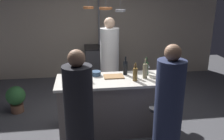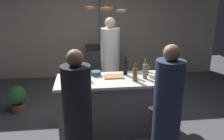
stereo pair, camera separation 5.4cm
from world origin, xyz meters
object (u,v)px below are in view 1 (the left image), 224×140
at_px(bar_stool_left, 81,132).
at_px(wine_bottle_red, 146,68).
at_px(wine_glass_near_right_guest, 73,78).
at_px(mixing_bowl_ceramic, 155,75).
at_px(guest_left, 79,121).
at_px(wine_bottle_green, 83,71).
at_px(bar_stool_right, 157,126).
at_px(wine_bottle_white, 145,71).
at_px(mixing_bowl_blue, 96,73).
at_px(mixing_bowl_steel, 72,78).
at_px(guest_right, 168,114).
at_px(wine_glass_by_chef, 148,66).
at_px(potted_plant, 16,98).
at_px(chef, 110,65).
at_px(stove_range, 100,63).
at_px(wine_bottle_dark, 125,68).
at_px(cutting_board, 114,76).
at_px(wine_bottle_amber, 135,74).
at_px(pepper_mill, 135,71).

height_order(bar_stool_left, wine_bottle_red, wine_bottle_red).
distance_m(wine_glass_near_right_guest, mixing_bowl_ceramic, 1.32).
height_order(guest_left, wine_bottle_green, guest_left).
relative_size(bar_stool_left, mixing_bowl_ceramic, 3.17).
xyz_separation_m(bar_stool_right, wine_bottle_white, (-0.04, 0.59, 0.65)).
height_order(mixing_bowl_blue, mixing_bowl_steel, mixing_bowl_blue).
height_order(guest_right, wine_glass_by_chef, guest_right).
bearing_deg(wine_bottle_red, potted_plant, 163.38).
bearing_deg(mixing_bowl_blue, potted_plant, 156.60).
height_order(mixing_bowl_blue, mixing_bowl_ceramic, mixing_bowl_blue).
bearing_deg(wine_bottle_green, wine_bottle_white, -7.96).
height_order(chef, wine_bottle_green, chef).
distance_m(stove_range, wine_bottle_dark, 2.35).
distance_m(cutting_board, wine_glass_near_right_guest, 0.70).
bearing_deg(bar_stool_left, wine_bottle_dark, 46.41).
bearing_deg(wine_bottle_green, mixing_bowl_ceramic, -5.67).
distance_m(guest_right, cutting_board, 1.20).
bearing_deg(wine_bottle_amber, wine_bottle_red, 48.50).
height_order(cutting_board, wine_glass_by_chef, wine_glass_by_chef).
distance_m(stove_range, guest_left, 3.48).
xyz_separation_m(cutting_board, wine_bottle_white, (0.48, -0.12, 0.11)).
relative_size(wine_glass_near_right_guest, mixing_bowl_ceramic, 0.68).
bearing_deg(mixing_bowl_ceramic, wine_bottle_white, -173.25).
relative_size(cutting_board, wine_bottle_dark, 1.04).
distance_m(stove_range, wine_bottle_white, 2.59).
bearing_deg(guest_right, cutting_board, 116.47).
bearing_deg(wine_bottle_green, bar_stool_right, -35.86).
bearing_deg(cutting_board, mixing_bowl_blue, 158.42).
xyz_separation_m(potted_plant, wine_bottle_dark, (1.98, -0.66, 0.72)).
bearing_deg(cutting_board, mixing_bowl_ceramic, -8.31).
relative_size(potted_plant, wine_bottle_amber, 1.82).
height_order(potted_plant, wine_bottle_amber, wine_bottle_amber).
height_order(pepper_mill, wine_bottle_red, wine_bottle_red).
bearing_deg(bar_stool_right, mixing_bowl_steel, 152.19).
distance_m(stove_range, potted_plant, 2.38).
distance_m(chef, wine_glass_near_right_guest, 1.43).
bearing_deg(wine_bottle_dark, wine_bottle_white, -37.02).
bearing_deg(bar_stool_right, wine_bottle_white, 94.17).
distance_m(mixing_bowl_blue, mixing_bowl_steel, 0.43).
xyz_separation_m(pepper_mill, wine_glass_by_chef, (0.28, 0.24, 0.00)).
distance_m(bar_stool_right, wine_glass_near_right_guest, 1.40).
relative_size(wine_bottle_white, wine_glass_by_chef, 2.17).
xyz_separation_m(wine_bottle_white, wine_bottle_dark, (-0.28, 0.21, -0.00)).
bearing_deg(wine_glass_by_chef, bar_stool_left, -142.85).
bearing_deg(wine_glass_near_right_guest, pepper_mill, 12.55).
xyz_separation_m(bar_stool_left, mixing_bowl_steel, (-0.11, 0.63, 0.56)).
bearing_deg(wine_bottle_white, cutting_board, 166.28).
bearing_deg(wine_bottle_amber, wine_glass_by_chef, 51.60).
bearing_deg(wine_glass_by_chef, wine_bottle_green, -171.71).
relative_size(cutting_board, wine_bottle_amber, 1.12).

